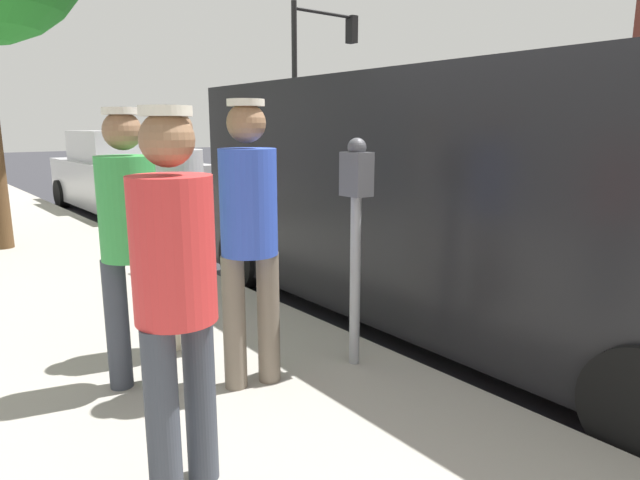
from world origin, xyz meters
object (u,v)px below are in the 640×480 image
Objects in this scene: parked_sedan_behind at (126,176)px; traffic_light_corner at (317,65)px; parking_meter_near at (356,214)px; pedestrian_in_red at (175,285)px; pedestrian_in_green at (130,233)px; parked_van at (455,195)px; pedestrian_in_blue at (249,227)px; pedestrian_in_gray at (181,216)px.

traffic_light_corner is (-6.65, -2.11, 2.77)m from parked_sedan_behind.
parking_meter_near is 8.67m from parked_sedan_behind.
pedestrian_in_red is 0.38× the size of parked_sedan_behind.
parked_van is at bearing 175.06° from pedestrian_in_green.
pedestrian_in_blue is 0.40× the size of parked_sedan_behind.
pedestrian_in_green is at bearing -4.94° from parked_van.
pedestrian_in_gray is 0.39× the size of parked_sedan_behind.
pedestrian_in_red is at bearing 64.46° from pedestrian_in_gray.
parked_sedan_behind is at bearing -104.77° from pedestrian_in_blue.
pedestrian_in_gray is at bearing -13.87° from parked_van.
pedestrian_in_blue is 0.71m from pedestrian_in_green.
pedestrian_in_gray reaches higher than pedestrian_in_green.
parking_meter_near is 1.57m from pedestrian_in_red.
traffic_light_corner is at bearing -127.46° from parking_meter_near.
parking_meter_near is at bearing 154.53° from pedestrian_in_green.
traffic_light_corner reaches higher than pedestrian_in_green.
pedestrian_in_blue is 1.05m from pedestrian_in_red.
parking_meter_near is at bearing 130.41° from pedestrian_in_gray.
pedestrian_in_blue is at bearing 96.85° from pedestrian_in_gray.
parking_meter_near is at bearing 80.01° from parked_sedan_behind.
pedestrian_in_green is 2.77m from parked_van.
traffic_light_corner is (-8.94, -9.70, 2.39)m from pedestrian_in_gray.
pedestrian_in_gray is (0.79, -0.93, -0.05)m from parking_meter_near.
traffic_light_corner is (-8.85, -10.46, 2.36)m from pedestrian_in_blue.
pedestrian_in_green is (1.26, -0.60, -0.06)m from parking_meter_near.
parked_sedan_behind is (-2.98, -9.04, -0.36)m from pedestrian_in_red.
parked_van reaches higher than pedestrian_in_gray.
pedestrian_in_red is (1.48, 0.52, -0.08)m from parking_meter_near.
parking_meter_near is 0.35× the size of parked_sedan_behind.
parked_sedan_behind is at bearing 17.61° from traffic_light_corner.
parking_meter_near is 1.22m from pedestrian_in_gray.
pedestrian_in_red is at bearing 19.37° from parking_meter_near.
pedestrian_in_blue is at bearing 142.97° from pedestrian_in_green.
pedestrian_in_green is at bearing 46.83° from traffic_light_corner.
traffic_light_corner is at bearing -132.64° from pedestrian_in_gray.
traffic_light_corner is (-9.41, -10.03, 2.39)m from pedestrian_in_green.
parked_van is at bearing -166.38° from parking_meter_near.
parking_meter_near is 0.90× the size of pedestrian_in_green.
pedestrian_in_blue is at bearing 4.85° from parked_van.
pedestrian_in_red is at bearing 49.20° from traffic_light_corner.
traffic_light_corner reaches higher than parked_van.
pedestrian_in_green reaches higher than pedestrian_in_red.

